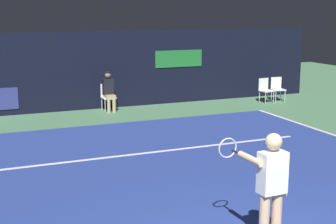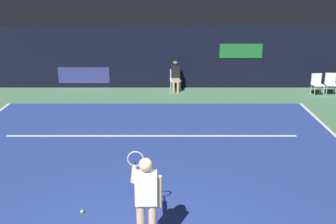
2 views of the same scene
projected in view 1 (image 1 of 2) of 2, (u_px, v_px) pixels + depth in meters
name	position (u px, v px, depth m)	size (l,w,h in m)	color
ground_plane	(164.00, 178.00, 9.75)	(34.73, 34.73, 0.00)	#4C7A56
court_surface	(164.00, 178.00, 9.75)	(11.09, 10.05, 0.01)	navy
line_service	(136.00, 154.00, 11.34)	(8.65, 0.10, 0.01)	white
back_wall	(79.00, 71.00, 16.34)	(17.86, 0.33, 2.60)	black
tennis_player	(270.00, 187.00, 6.47)	(0.65, 0.93, 1.73)	#DBAD89
line_judge_on_chair	(109.00, 91.00, 16.11)	(0.46, 0.55, 1.32)	white
courtside_chair_near	(265.00, 89.00, 17.71)	(0.48, 0.46, 0.88)	white
courtside_chair_far	(277.00, 88.00, 17.99)	(0.48, 0.46, 0.88)	white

